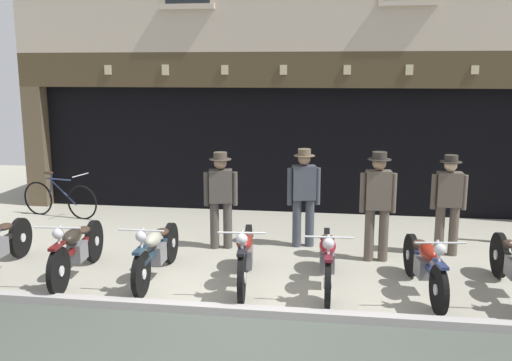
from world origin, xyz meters
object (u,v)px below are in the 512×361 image
(motorcycle_center_left, at_px, (156,251))
(salesman_left, at_px, (221,195))
(shopkeeper_center, at_px, (304,193))
(salesman_right, at_px, (378,201))
(motorcycle_right, at_px, (425,264))
(motorcycle_center_right, at_px, (327,258))
(assistant_far_right, at_px, (448,200))
(motorcycle_left, at_px, (77,249))
(advert_board_near, at_px, (206,125))
(leaning_bicycle, at_px, (59,199))
(motorcycle_center, at_px, (245,255))

(motorcycle_center_left, xyz_separation_m, salesman_left, (0.62, 1.54, 0.49))
(shopkeeper_center, height_order, salesman_right, salesman_right)
(motorcycle_right, relative_size, shopkeeper_center, 1.17)
(motorcycle_center_right, xyz_separation_m, assistant_far_right, (1.87, 1.72, 0.48))
(shopkeeper_center, relative_size, salesman_right, 0.97)
(motorcycle_center_left, height_order, motorcycle_right, motorcycle_center_left)
(salesman_right, xyz_separation_m, assistant_far_right, (1.14, 0.45, -0.06))
(motorcycle_left, height_order, salesman_right, salesman_right)
(motorcycle_left, bearing_deg, advert_board_near, -106.02)
(assistant_far_right, xyz_separation_m, advert_board_near, (-4.55, 2.57, 0.89))
(motorcycle_center_left, bearing_deg, advert_board_near, -87.29)
(salesman_left, bearing_deg, shopkeeper_center, -179.28)
(advert_board_near, bearing_deg, assistant_far_right, -29.51)
(motorcycle_center_right, bearing_deg, leaning_bicycle, -31.67)
(motorcycle_left, xyz_separation_m, motorcycle_center_right, (3.57, 0.09, -0.00))
(motorcycle_left, height_order, motorcycle_center, motorcycle_center)
(shopkeeper_center, relative_size, leaning_bicycle, 0.95)
(motorcycle_center_left, distance_m, leaning_bicycle, 4.38)
(motorcycle_center, height_order, leaning_bicycle, motorcycle_center)
(shopkeeper_center, bearing_deg, advert_board_near, -60.95)
(motorcycle_right, relative_size, salesman_right, 1.13)
(motorcycle_center, distance_m, salesman_left, 1.79)
(motorcycle_left, bearing_deg, salesman_left, -141.58)
(motorcycle_right, bearing_deg, salesman_left, -34.52)
(motorcycle_center_left, bearing_deg, motorcycle_center, 177.12)
(motorcycle_left, xyz_separation_m, motorcycle_center_left, (1.15, 0.10, -0.01))
(motorcycle_right, xyz_separation_m, leaning_bicycle, (-6.78, 3.15, -0.04))
(assistant_far_right, relative_size, advert_board_near, 1.65)
(leaning_bicycle, bearing_deg, salesman_right, 85.18)
(motorcycle_left, bearing_deg, motorcycle_center_right, 177.11)
(motorcycle_left, relative_size, advert_board_near, 2.03)
(motorcycle_right, height_order, assistant_far_right, assistant_far_right)
(motorcycle_right, relative_size, assistant_far_right, 1.19)
(motorcycle_left, distance_m, motorcycle_right, 4.87)
(motorcycle_left, relative_size, motorcycle_right, 1.03)
(motorcycle_left, relative_size, leaning_bicycle, 1.14)
(motorcycle_center, relative_size, salesman_right, 1.14)
(salesman_right, distance_m, leaning_bicycle, 6.52)
(advert_board_near, bearing_deg, shopkeeper_center, -47.60)
(shopkeeper_center, bearing_deg, salesman_left, -0.96)
(motorcycle_left, bearing_deg, salesman_right, -166.85)
(motorcycle_center_left, xyz_separation_m, shopkeeper_center, (1.98, 1.84, 0.51))
(advert_board_near, bearing_deg, motorcycle_center_left, -86.64)
(motorcycle_center_right, height_order, shopkeeper_center, shopkeeper_center)
(motorcycle_center_right, bearing_deg, salesman_left, -42.74)
(motorcycle_center, bearing_deg, assistant_far_right, -154.79)
(salesman_right, height_order, advert_board_near, advert_board_near)
(salesman_right, bearing_deg, motorcycle_left, 12.72)
(motorcycle_center, bearing_deg, salesman_right, -150.03)
(motorcycle_center, xyz_separation_m, motorcycle_center_right, (1.13, 0.04, -0.01))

